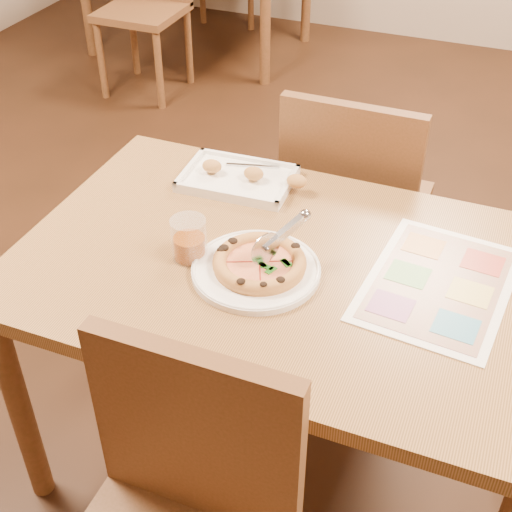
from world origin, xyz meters
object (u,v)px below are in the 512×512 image
at_px(pizza_cutter, 279,238).
at_px(glass_tumbler, 189,242).
at_px(plate, 256,270).
at_px(menu, 438,284).
at_px(dining_table, 288,291).
at_px(appetizer_tray, 241,179).
at_px(pizza, 259,263).
at_px(chair_far, 353,191).
at_px(chair_near, 178,512).

xyz_separation_m(pizza_cutter, glass_tumbler, (-0.21, -0.04, -0.04)).
relative_size(plate, menu, 0.70).
relative_size(dining_table, appetizer_tray, 3.70).
relative_size(appetizer_tray, glass_tumbler, 3.32).
xyz_separation_m(pizza, pizza_cutter, (0.03, 0.03, 0.06)).
relative_size(chair_far, pizza_cutter, 3.25).
relative_size(plate, glass_tumbler, 2.83).
relative_size(dining_table, chair_near, 2.77).
bearing_deg(dining_table, menu, 8.88).
xyz_separation_m(chair_far, appetizer_tray, (-0.24, -0.32, 0.17)).
distance_m(plate, pizza_cutter, 0.10).
distance_m(pizza_cutter, appetizer_tray, 0.39).
distance_m(dining_table, appetizer_tray, 0.39).
distance_m(plate, glass_tumbler, 0.17).
xyz_separation_m(chair_near, chair_far, (-0.00, 1.20, 0.00)).
bearing_deg(glass_tumbler, chair_near, -66.96).
height_order(pizza_cutter, menu, pizza_cutter).
height_order(pizza, glass_tumbler, glass_tumbler).
height_order(dining_table, appetizer_tray, appetizer_tray).
bearing_deg(pizza, menu, 15.63).
bearing_deg(chair_far, pizza_cutter, 88.26).
height_order(appetizer_tray, menu, appetizer_tray).
bearing_deg(chair_near, menu, 62.44).
bearing_deg(appetizer_tray, glass_tumbler, -87.26).
bearing_deg(chair_far, pizza, 85.40).
bearing_deg(dining_table, chair_far, 90.00).
relative_size(chair_far, glass_tumbler, 4.43).
height_order(plate, appetizer_tray, appetizer_tray).
distance_m(pizza_cutter, glass_tumbler, 0.22).
bearing_deg(pizza, chair_near, -84.44).
bearing_deg(chair_near, glass_tumbler, 113.04).
relative_size(dining_table, menu, 3.02).
distance_m(chair_near, menu, 0.76).
bearing_deg(menu, chair_far, 121.95).
relative_size(dining_table, glass_tumbler, 12.25).
xyz_separation_m(appetizer_tray, menu, (0.59, -0.23, -0.01)).
bearing_deg(pizza_cutter, pizza, 164.00).
distance_m(chair_far, menu, 0.66).
relative_size(chair_near, chair_far, 1.00).
distance_m(dining_table, glass_tumbler, 0.27).
relative_size(chair_near, plate, 1.57).
relative_size(dining_table, chair_far, 2.77).
distance_m(plate, appetizer_tray, 0.40).
height_order(dining_table, pizza, pizza).
xyz_separation_m(pizza, glass_tumbler, (-0.18, -0.01, 0.02)).
relative_size(chair_near, menu, 1.09).
height_order(pizza_cutter, glass_tumbler, pizza_cutter).
bearing_deg(pizza_cutter, glass_tumbler, 131.03).
bearing_deg(pizza, plate, -138.30).
bearing_deg(dining_table, chair_near, -90.00).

